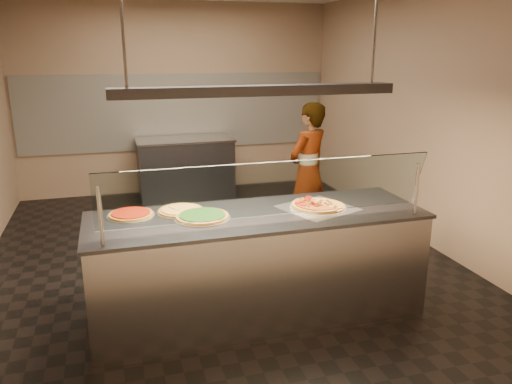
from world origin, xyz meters
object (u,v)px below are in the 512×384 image
object	(u,v)px
pizza_tomato	(131,214)
heat_lamp_housing	(258,91)
half_pizza_pepperoni	(306,205)
pizza_cheese	(181,210)
sneeze_guard	(270,190)
worker	(308,171)
serving_counter	(258,264)
half_pizza_sausage	(330,204)
prep_table	(186,168)
pizza_spatula	(180,209)
pizza_spinach	(202,216)
perforated_tray	(318,207)

from	to	relation	value
pizza_tomato	heat_lamp_housing	xyz separation A→B (m)	(1.03, -0.25, 1.01)
half_pizza_pepperoni	pizza_cheese	size ratio (longest dim) A/B	1.25
sneeze_guard	worker	bearing A→B (deg)	60.57
serving_counter	pizza_tomato	distance (m)	1.16
half_pizza_sausage	pizza_tomato	bearing A→B (deg)	171.21
pizza_cheese	prep_table	world-z (taller)	pizza_cheese
pizza_tomato	prep_table	size ratio (longest dim) A/B	0.27
serving_counter	pizza_spatula	distance (m)	0.82
pizza_tomato	pizza_cheese	bearing A→B (deg)	-2.08
pizza_spinach	prep_table	world-z (taller)	pizza_spinach
half_pizza_sausage	pizza_spatula	distance (m)	1.30
sneeze_guard	pizza_spatula	world-z (taller)	sneeze_guard
serving_counter	half_pizza_pepperoni	size ratio (longest dim) A/B	5.57
perforated_tray	half_pizza_pepperoni	bearing A→B (deg)	179.40
half_pizza_pepperoni	half_pizza_sausage	distance (m)	0.22
serving_counter	prep_table	bearing A→B (deg)	90.52
pizza_spatula	half_pizza_sausage	bearing A→B (deg)	-10.39
serving_counter	sneeze_guard	distance (m)	0.83
perforated_tray	half_pizza_sausage	xyz separation A→B (m)	(0.11, -0.00, 0.02)
sneeze_guard	pizza_cheese	world-z (taller)	sneeze_guard
pizza_tomato	heat_lamp_housing	bearing A→B (deg)	-13.54
half_pizza_pepperoni	worker	bearing A→B (deg)	67.19
half_pizza_pepperoni	heat_lamp_housing	world-z (taller)	heat_lamp_housing
pizza_tomato	worker	world-z (taller)	worker
pizza_cheese	worker	world-z (taller)	worker
sneeze_guard	pizza_tomato	distance (m)	1.22
sneeze_guard	pizza_spinach	distance (m)	0.65
heat_lamp_housing	pizza_spatula	bearing A→B (deg)	160.37
prep_table	heat_lamp_housing	distance (m)	4.14
pizza_spinach	pizza_cheese	world-z (taller)	pizza_spinach
worker	pizza_spatula	bearing A→B (deg)	9.27
pizza_spinach	heat_lamp_housing	distance (m)	1.11
pizza_spatula	half_pizza_pepperoni	bearing A→B (deg)	-12.29
serving_counter	pizza_cheese	bearing A→B (deg)	159.26
sneeze_guard	heat_lamp_housing	bearing A→B (deg)	90.00
half_pizza_pepperoni	worker	size ratio (longest dim) A/B	0.31
pizza_tomato	heat_lamp_housing	size ratio (longest dim) A/B	0.17
perforated_tray	pizza_spinach	world-z (taller)	pizza_spinach
perforated_tray	half_pizza_pepperoni	xyz separation A→B (m)	(-0.11, 0.00, 0.03)
sneeze_guard	prep_table	world-z (taller)	sneeze_guard
perforated_tray	pizza_spinach	size ratio (longest dim) A/B	1.53
perforated_tray	pizza_tomato	size ratio (longest dim) A/B	1.80
half_pizza_sausage	pizza_tomato	size ratio (longest dim) A/B	1.29
perforated_tray	pizza_cheese	xyz separation A→B (m)	(-1.16, 0.24, 0.01)
half_pizza_sausage	heat_lamp_housing	xyz separation A→B (m)	(-0.66, 0.01, 0.99)
heat_lamp_housing	sneeze_guard	bearing A→B (deg)	-90.00
pizza_cheese	perforated_tray	bearing A→B (deg)	-11.81
pizza_cheese	pizza_spinach	bearing A→B (deg)	-56.27
pizza_cheese	half_pizza_pepperoni	bearing A→B (deg)	-12.95
half_pizza_sausage	pizza_tomato	world-z (taller)	half_pizza_sausage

